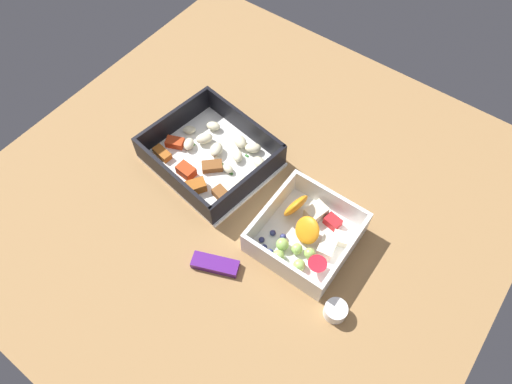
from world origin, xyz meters
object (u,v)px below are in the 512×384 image
object	(u,v)px
pasta_container	(211,157)
fruit_bowl	(306,234)
candy_bar	(215,264)
paper_cup_liner	(335,311)

from	to	relation	value
pasta_container	fruit_bowl	distance (cm)	21.13
candy_bar	paper_cup_liner	world-z (taller)	paper_cup_liner
candy_bar	fruit_bowl	bearing A→B (deg)	-125.77
paper_cup_liner	pasta_container	bearing A→B (deg)	-18.17
pasta_container	paper_cup_liner	world-z (taller)	pasta_container
pasta_container	paper_cup_liner	bearing A→B (deg)	169.72
candy_bar	paper_cup_liner	xyz separation A→B (cm)	(-17.93, -4.43, 0.48)
paper_cup_liner	candy_bar	bearing A→B (deg)	13.88
fruit_bowl	paper_cup_liner	bearing A→B (deg)	143.31
fruit_bowl	paper_cup_liner	size ratio (longest dim) A/B	4.49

